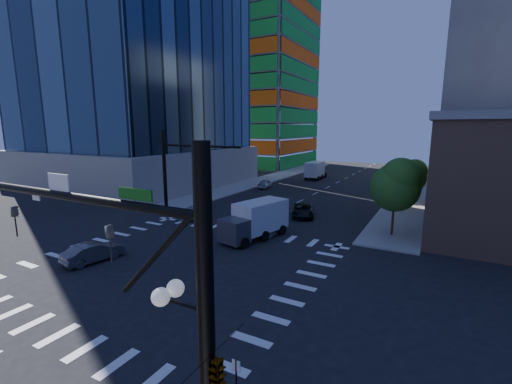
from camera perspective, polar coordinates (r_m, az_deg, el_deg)
The scene contains 16 objects.
ground at distance 25.16m, azimuth -13.40°, elevation -11.64°, with size 160.00×160.00×0.00m, color black.
road_markings at distance 25.16m, azimuth -13.40°, elevation -11.63°, with size 20.00×20.00×0.01m, color silver.
sidewalk_ne at distance 57.98m, azimuth 24.90°, elevation 0.36°, with size 5.00×60.00×0.15m, color #989690.
sidewalk_nw at distance 64.45m, azimuth 2.20°, elevation 2.28°, with size 5.00×60.00×0.15m, color #989690.
construction_building at distance 91.40m, azimuth -0.08°, elevation 20.19°, with size 25.16×34.50×70.60m.
signal_mast_se at distance 8.86m, azimuth -13.23°, elevation -19.41°, with size 10.51×2.48×9.00m.
signal_mast_nw at distance 38.77m, azimuth -13.44°, elevation 4.54°, with size 10.20×0.40×9.00m.
tree_south at distance 31.55m, azimuth 22.42°, elevation 1.21°, with size 4.16×4.16×6.82m.
tree_north at distance 43.47m, azimuth 24.55°, elevation 2.49°, with size 3.54×3.52×5.78m.
no_parking_sign at distance 12.52m, azimuth -3.30°, elevation -29.22°, with size 0.30×0.06×2.20m.
car_nb_far at distance 37.29m, azimuth 7.87°, elevation -3.03°, with size 2.23×4.84×1.34m, color black.
car_sb_near at distance 37.18m, azimuth -10.15°, elevation -3.21°, with size 1.76×4.34×1.26m, color silver.
car_sb_mid at distance 54.30m, azimuth 1.58°, elevation 1.38°, with size 1.64×4.07×1.39m, color #B6B8BF.
car_sb_cross at distance 27.34m, azimuth -25.44°, elevation -9.03°, with size 1.47×4.22×1.39m, color #4A4A4F.
box_truck_near at distance 29.38m, azimuth -0.46°, elevation -5.20°, with size 3.92×6.45×3.15m.
box_truck_far at distance 65.40m, azimuth 10.00°, elevation 3.44°, with size 2.80×6.21×3.21m.
Camera 1 is at (15.85, -17.13, 9.40)m, focal length 24.00 mm.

